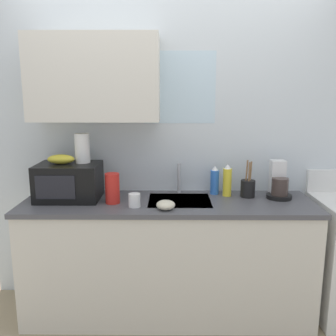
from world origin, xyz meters
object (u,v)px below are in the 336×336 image
paper_towel_roll (82,148)px  small_bowl (166,205)px  microwave (69,182)px  dish_soap_bottle_yellow (227,181)px  utensil_crock (248,188)px  banana_bunch (61,159)px  mug_white (134,200)px  coffee_maker (278,184)px  dish_soap_bottle_blue (215,181)px  cereal_canister (112,188)px

paper_towel_roll → small_bowl: size_ratio=1.69×
microwave → dish_soap_bottle_yellow: 1.20m
microwave → paper_towel_roll: (0.10, 0.05, 0.24)m
paper_towel_roll → utensil_crock: 1.29m
paper_towel_roll → dish_soap_bottle_yellow: size_ratio=0.88×
banana_bunch → mug_white: 0.64m
banana_bunch → mug_white: banana_bunch is taller
paper_towel_roll → coffee_maker: 1.51m
microwave → dish_soap_bottle_blue: size_ratio=2.04×
small_bowl → microwave: bearing=161.2°
paper_towel_roll → dish_soap_bottle_blue: 1.05m
utensil_crock → paper_towel_roll: bearing=-179.1°
cereal_canister → dish_soap_bottle_yellow: bearing=12.9°
microwave → paper_towel_roll: size_ratio=2.09×
microwave → small_bowl: bearing=-18.8°
banana_bunch → paper_towel_roll: paper_towel_roll is taller
utensil_crock → microwave: bearing=-177.0°
mug_white → dish_soap_bottle_yellow: bearing=22.5°
cereal_canister → mug_white: cereal_canister is taller
mug_white → dish_soap_bottle_blue: bearing=29.8°
banana_bunch → small_bowl: bearing=-17.8°
microwave → mug_white: size_ratio=4.84×
mug_white → small_bowl: bearing=-15.3°
dish_soap_bottle_blue → dish_soap_bottle_yellow: 0.11m
banana_bunch → mug_white: bearing=-18.8°
dish_soap_bottle_blue → mug_white: dish_soap_bottle_blue is taller
microwave → mug_white: bearing=-20.4°
paper_towel_roll → mug_white: 0.58m
microwave → dish_soap_bottle_yellow: (1.20, 0.10, -0.02)m
coffee_maker → dish_soap_bottle_blue: 0.48m
paper_towel_roll → dish_soap_bottle_yellow: paper_towel_roll is taller
microwave → coffee_maker: size_ratio=1.64×
dish_soap_bottle_blue → utensil_crock: bearing=-18.8°
cereal_canister → utensil_crock: bearing=9.5°
dish_soap_bottle_yellow → coffee_maker: bearing=-5.7°
coffee_maker → mug_white: size_ratio=2.95×
coffee_maker → utensil_crock: size_ratio=0.97×
coffee_maker → cereal_canister: coffee_maker is taller
banana_bunch → small_bowl: size_ratio=1.54×
coffee_maker → dish_soap_bottle_blue: coffee_maker is taller
utensil_crock → small_bowl: (-0.63, -0.32, -0.04)m
dish_soap_bottle_blue → cereal_canister: size_ratio=1.03×
coffee_maker → utensil_crock: (-0.23, 0.01, -0.03)m
microwave → coffee_maker: (1.58, 0.06, -0.03)m
coffee_maker → paper_towel_roll: bearing=-179.7°
banana_bunch → paper_towel_roll: (0.15, 0.05, 0.08)m
paper_towel_roll → dish_soap_bottle_yellow: (1.10, 0.05, -0.26)m
microwave → utensil_crock: (1.35, 0.07, -0.06)m
microwave → mug_white: (0.51, -0.19, -0.09)m
paper_towel_roll → dish_soap_bottle_blue: size_ratio=0.98×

